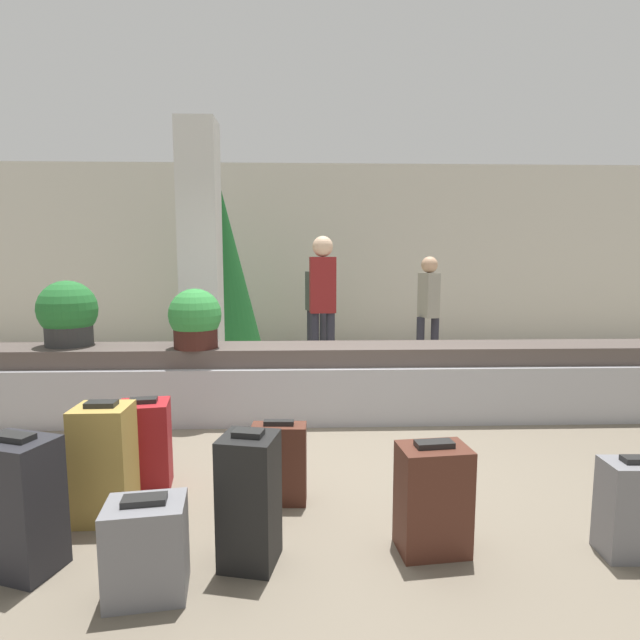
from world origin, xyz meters
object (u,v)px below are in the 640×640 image
(suitcase_1, at_px, (433,498))
(decorated_tree, at_px, (223,272))
(suitcase_7, at_px, (105,463))
(potted_plant_0, at_px, (68,314))
(pillar, at_px, (201,256))
(suitcase_4, at_px, (24,486))
(suitcase_5, at_px, (639,509))
(potted_plant_1, at_px, (195,319))
(suitcase_6, at_px, (147,548))
(traveler_1, at_px, (317,299))
(suitcase_2, at_px, (145,445))
(traveler_0, at_px, (428,304))
(suitcase_0, at_px, (19,505))
(suitcase_8, at_px, (279,463))
(suitcase_3, at_px, (249,500))
(traveler_2, at_px, (323,294))

(suitcase_1, height_order, decorated_tree, decorated_tree)
(suitcase_7, relative_size, potted_plant_0, 1.15)
(pillar, xyz_separation_m, suitcase_4, (-0.43, -3.30, -1.38))
(suitcase_5, relative_size, decorated_tree, 0.21)
(potted_plant_1, bearing_deg, suitcase_5, -39.65)
(decorated_tree, bearing_deg, potted_plant_1, -86.88)
(suitcase_6, distance_m, traveler_1, 5.69)
(suitcase_2, relative_size, suitcase_7, 0.87)
(suitcase_7, relative_size, traveler_0, 0.46)
(suitcase_0, height_order, decorated_tree, decorated_tree)
(suitcase_7, height_order, suitcase_8, suitcase_7)
(traveler_0, relative_size, decorated_tree, 0.63)
(suitcase_3, height_order, suitcase_5, suitcase_3)
(suitcase_0, relative_size, traveler_0, 0.45)
(potted_plant_1, distance_m, traveler_2, 1.99)
(suitcase_5, bearing_deg, pillar, 130.78)
(suitcase_6, bearing_deg, suitcase_7, 115.38)
(suitcase_2, height_order, traveler_2, traveler_2)
(suitcase_2, bearing_deg, suitcase_6, -81.70)
(suitcase_1, relative_size, suitcase_6, 1.27)
(suitcase_4, xyz_separation_m, potted_plant_0, (-0.62, 2.03, 0.81))
(suitcase_8, bearing_deg, pillar, 111.53)
(traveler_1, bearing_deg, traveler_2, -112.83)
(suitcase_8, xyz_separation_m, potted_plant_1, (-0.87, 1.67, 0.73))
(suitcase_6, relative_size, traveler_1, 0.30)
(suitcase_6, height_order, potted_plant_1, potted_plant_1)
(potted_plant_1, relative_size, decorated_tree, 0.22)
(suitcase_7, bearing_deg, traveler_1, 73.19)
(traveler_2, bearing_deg, suitcase_6, 71.49)
(pillar, bearing_deg, traveler_1, 47.19)
(traveler_0, xyz_separation_m, traveler_1, (-1.50, 1.02, -0.00))
(suitcase_3, relative_size, suitcase_4, 1.51)
(suitcase_4, distance_m, suitcase_7, 0.50)
(suitcase_3, bearing_deg, suitcase_6, -141.05)
(pillar, xyz_separation_m, potted_plant_0, (-1.05, -1.27, -0.57))
(pillar, distance_m, suitcase_8, 3.56)
(potted_plant_1, relative_size, traveler_0, 0.36)
(suitcase_2, relative_size, traveler_1, 0.40)
(suitcase_1, height_order, potted_plant_0, potted_plant_0)
(suitcase_4, xyz_separation_m, decorated_tree, (0.50, 4.52, 1.14))
(potted_plant_1, bearing_deg, suitcase_7, -95.26)
(suitcase_5, xyz_separation_m, suitcase_7, (-2.96, 0.48, 0.09))
(suitcase_2, xyz_separation_m, suitcase_4, (-0.59, -0.42, -0.08))
(suitcase_5, distance_m, decorated_tree, 5.89)
(pillar, relative_size, suitcase_7, 4.37)
(potted_plant_0, xyz_separation_m, traveler_1, (2.51, 2.85, -0.09))
(suitcase_4, distance_m, traveler_1, 5.28)
(suitcase_6, height_order, suitcase_8, suitcase_8)
(suitcase_0, bearing_deg, traveler_2, 85.09)
(pillar, bearing_deg, traveler_2, 2.77)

